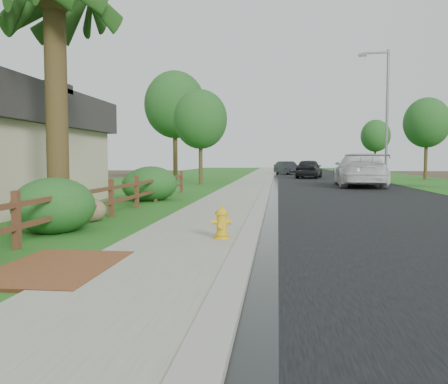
# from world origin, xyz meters

# --- Properties ---
(ground) EXTENTS (120.00, 120.00, 0.00)m
(ground) POSITION_xyz_m (0.00, 0.00, 0.00)
(ground) COLOR #3C2E20
(road) EXTENTS (8.00, 90.00, 0.02)m
(road) POSITION_xyz_m (4.60, 35.00, 0.01)
(road) COLOR black
(road) RESTS_ON ground
(curb) EXTENTS (0.40, 90.00, 0.12)m
(curb) POSITION_xyz_m (0.40, 35.00, 0.06)
(curb) COLOR #9B968D
(curb) RESTS_ON ground
(wet_gutter) EXTENTS (0.50, 90.00, 0.00)m
(wet_gutter) POSITION_xyz_m (0.75, 35.00, 0.02)
(wet_gutter) COLOR black
(wet_gutter) RESTS_ON road
(sidewalk) EXTENTS (2.20, 90.00, 0.10)m
(sidewalk) POSITION_xyz_m (-0.90, 35.00, 0.05)
(sidewalk) COLOR gray
(sidewalk) RESTS_ON ground
(grass_strip) EXTENTS (1.60, 90.00, 0.06)m
(grass_strip) POSITION_xyz_m (-2.80, 35.00, 0.03)
(grass_strip) COLOR #255D1A
(grass_strip) RESTS_ON ground
(lawn_near) EXTENTS (9.00, 90.00, 0.04)m
(lawn_near) POSITION_xyz_m (-8.00, 35.00, 0.02)
(lawn_near) COLOR #255D1A
(lawn_near) RESTS_ON ground
(verge_far) EXTENTS (6.00, 90.00, 0.04)m
(verge_far) POSITION_xyz_m (11.50, 35.00, 0.02)
(verge_far) COLOR #255D1A
(verge_far) RESTS_ON ground
(brick_patch) EXTENTS (1.60, 2.40, 0.11)m
(brick_patch) POSITION_xyz_m (-2.20, -1.00, 0.06)
(brick_patch) COLOR brown
(brick_patch) RESTS_ON ground
(ranch_fence) EXTENTS (0.12, 16.92, 1.10)m
(ranch_fence) POSITION_xyz_m (-3.60, 6.40, 0.62)
(ranch_fence) COLOR #4A2C18
(ranch_fence) RESTS_ON ground
(fire_hydrant) EXTENTS (0.43, 0.34, 0.65)m
(fire_hydrant) POSITION_xyz_m (-0.10, 1.69, 0.40)
(fire_hydrant) COLOR gold
(fire_hydrant) RESTS_ON sidewalk
(white_suv) EXTENTS (3.06, 6.87, 1.96)m
(white_suv) POSITION_xyz_m (5.82, 21.53, 1.00)
(white_suv) COLOR silver
(white_suv) RESTS_ON road
(dark_car_mid) EXTENTS (2.78, 5.04, 1.62)m
(dark_car_mid) POSITION_xyz_m (3.66, 33.90, 0.83)
(dark_car_mid) COLOR black
(dark_car_mid) RESTS_ON road
(dark_car_far) EXTENTS (3.02, 4.44, 1.38)m
(dark_car_far) POSITION_xyz_m (2.00, 43.43, 0.71)
(dark_car_far) COLOR black
(dark_car_far) RESTS_ON road
(streetlight) EXTENTS (2.17, 0.35, 9.39)m
(streetlight) POSITION_xyz_m (8.52, 27.75, 5.32)
(streetlight) COLOR slate
(streetlight) RESTS_ON ground
(boulder) EXTENTS (1.19, 1.04, 0.66)m
(boulder) POSITION_xyz_m (-3.90, 4.26, 0.33)
(boulder) COLOR brown
(boulder) RESTS_ON ground
(shrub_b) EXTENTS (2.12, 2.12, 1.25)m
(shrub_b) POSITION_xyz_m (-3.90, 2.42, 0.63)
(shrub_b) COLOR #1F4B1A
(shrub_b) RESTS_ON ground
(shrub_c) EXTENTS (2.04, 2.04, 1.26)m
(shrub_c) POSITION_xyz_m (-4.14, 10.39, 0.63)
(shrub_c) COLOR #1F4B1A
(shrub_c) RESTS_ON ground
(shrub_d) EXTENTS (2.42, 2.42, 1.37)m
(shrub_d) POSITION_xyz_m (-3.90, 10.47, 0.69)
(shrub_d) COLOR #1F4B1A
(shrub_d) RESTS_ON ground
(tree_near_left) EXTENTS (3.40, 3.40, 6.03)m
(tree_near_left) POSITION_xyz_m (-3.90, 22.37, 4.15)
(tree_near_left) COLOR #3C2C18
(tree_near_left) RESTS_ON ground
(tree_mid_left) EXTENTS (4.74, 4.74, 8.47)m
(tree_mid_left) POSITION_xyz_m (-7.00, 29.05, 5.85)
(tree_mid_left) COLOR #3C2C18
(tree_mid_left) RESTS_ON ground
(tree_mid_right) EXTENTS (3.56, 3.56, 6.45)m
(tree_mid_right) POSITION_xyz_m (12.53, 31.40, 4.48)
(tree_mid_right) COLOR #3C2C18
(tree_mid_right) RESTS_ON ground
(tree_far_right) EXTENTS (3.29, 3.29, 6.08)m
(tree_far_right) POSITION_xyz_m (11.92, 47.87, 4.25)
(tree_far_right) COLOR #3C2C18
(tree_far_right) RESTS_ON ground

